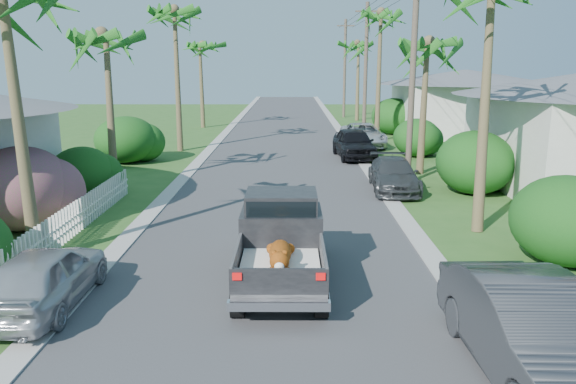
{
  "coord_description": "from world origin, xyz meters",
  "views": [
    {
      "loc": [
        0.52,
        -10.84,
        5.09
      ],
      "look_at": [
        0.45,
        5.11,
        1.4
      ],
      "focal_mm": 35.0,
      "sensor_mm": 36.0,
      "label": 1
    }
  ],
  "objects_px": {
    "pickup_truck": "(281,237)",
    "palm_l_b": "(105,35)",
    "parked_car_rd": "(363,135)",
    "utility_pole_d": "(345,68)",
    "parked_car_rn": "(532,333)",
    "utility_pole_c": "(366,70)",
    "palm_l_c": "(174,11)",
    "parked_car_rm": "(394,175)",
    "parked_car_rf": "(354,144)",
    "palm_l_d": "(200,45)",
    "palm_r_b": "(427,43)",
    "palm_r_c": "(381,13)",
    "house_right_far": "(464,105)",
    "palm_r_d": "(359,43)",
    "utility_pole_b": "(413,75)",
    "parked_car_ln": "(45,277)"
  },
  "relations": [
    {
      "from": "parked_car_rd",
      "to": "palm_r_c",
      "type": "relative_size",
      "value": 0.54
    },
    {
      "from": "parked_car_rn",
      "to": "parked_car_rf",
      "type": "distance_m",
      "value": 21.87
    },
    {
      "from": "pickup_truck",
      "to": "palm_l_b",
      "type": "relative_size",
      "value": 0.69
    },
    {
      "from": "parked_car_rf",
      "to": "palm_l_c",
      "type": "xyz_separation_m",
      "value": [
        -9.97,
        2.61,
        7.11
      ]
    },
    {
      "from": "pickup_truck",
      "to": "utility_pole_d",
      "type": "distance_m",
      "value": 41.49
    },
    {
      "from": "palm_r_b",
      "to": "palm_r_d",
      "type": "xyz_separation_m",
      "value": [
        -0.1,
        25.0,
        0.79
      ]
    },
    {
      "from": "palm_r_b",
      "to": "palm_r_c",
      "type": "xyz_separation_m",
      "value": [
        -0.4,
        11.0,
        2.16
      ]
    },
    {
      "from": "parked_car_rn",
      "to": "house_right_far",
      "type": "relative_size",
      "value": 0.54
    },
    {
      "from": "palm_l_c",
      "to": "utility_pole_d",
      "type": "relative_size",
      "value": 1.02
    },
    {
      "from": "house_right_far",
      "to": "parked_car_rn",
      "type": "bearing_deg",
      "value": -104.75
    },
    {
      "from": "palm_l_c",
      "to": "parked_car_rf",
      "type": "bearing_deg",
      "value": -14.67
    },
    {
      "from": "pickup_truck",
      "to": "parked_car_rm",
      "type": "height_order",
      "value": "pickup_truck"
    },
    {
      "from": "palm_r_b",
      "to": "palm_l_b",
      "type": "bearing_deg",
      "value": -167.38
    },
    {
      "from": "utility_pole_d",
      "to": "palm_l_b",
      "type": "bearing_deg",
      "value": -111.8
    },
    {
      "from": "palm_l_b",
      "to": "palm_r_c",
      "type": "xyz_separation_m",
      "value": [
        13.0,
        14.0,
        1.96
      ]
    },
    {
      "from": "parked_car_rm",
      "to": "parked_car_rf",
      "type": "bearing_deg",
      "value": 97.94
    },
    {
      "from": "pickup_truck",
      "to": "palm_r_d",
      "type": "height_order",
      "value": "palm_r_d"
    },
    {
      "from": "pickup_truck",
      "to": "parked_car_rm",
      "type": "bearing_deg",
      "value": 65.02
    },
    {
      "from": "palm_l_c",
      "to": "palm_l_b",
      "type": "bearing_deg",
      "value": -94.57
    },
    {
      "from": "pickup_truck",
      "to": "house_right_far",
      "type": "xyz_separation_m",
      "value": [
        12.7,
        27.99,
        1.11
      ]
    },
    {
      "from": "parked_car_rd",
      "to": "palm_l_d",
      "type": "distance_m",
      "value": 16.42
    },
    {
      "from": "parked_car_rm",
      "to": "palm_l_b",
      "type": "bearing_deg",
      "value": 179.98
    },
    {
      "from": "parked_car_rf",
      "to": "utility_pole_c",
      "type": "height_order",
      "value": "utility_pole_c"
    },
    {
      "from": "parked_car_rn",
      "to": "house_right_far",
      "type": "xyz_separation_m",
      "value": [
        8.55,
        32.48,
        1.31
      ]
    },
    {
      "from": "parked_car_rd",
      "to": "utility_pole_d",
      "type": "distance_m",
      "value": 19.62
    },
    {
      "from": "utility_pole_d",
      "to": "parked_car_rn",
      "type": "bearing_deg",
      "value": -91.45
    },
    {
      "from": "parked_car_rd",
      "to": "parked_car_rn",
      "type": "bearing_deg",
      "value": -94.23
    },
    {
      "from": "parked_car_rn",
      "to": "utility_pole_d",
      "type": "bearing_deg",
      "value": 86.61
    },
    {
      "from": "parked_car_rn",
      "to": "palm_l_b",
      "type": "distance_m",
      "value": 19.1
    },
    {
      "from": "parked_car_rd",
      "to": "utility_pole_c",
      "type": "relative_size",
      "value": 0.56
    },
    {
      "from": "parked_car_rd",
      "to": "utility_pole_c",
      "type": "xyz_separation_m",
      "value": [
        0.6,
        4.22,
        3.9
      ]
    },
    {
      "from": "pickup_truck",
      "to": "parked_car_ln",
      "type": "xyz_separation_m",
      "value": [
        -4.96,
        -1.78,
        -0.33
      ]
    },
    {
      "from": "parked_car_ln",
      "to": "palm_l_b",
      "type": "xyz_separation_m",
      "value": [
        -2.14,
        11.77,
        5.47
      ]
    },
    {
      "from": "palm_r_b",
      "to": "utility_pole_c",
      "type": "distance_m",
      "value": 13.11
    },
    {
      "from": "palm_r_d",
      "to": "utility_pole_d",
      "type": "relative_size",
      "value": 0.89
    },
    {
      "from": "palm_r_c",
      "to": "utility_pole_b",
      "type": "height_order",
      "value": "palm_r_c"
    },
    {
      "from": "pickup_truck",
      "to": "utility_pole_d",
      "type": "height_order",
      "value": "utility_pole_d"
    },
    {
      "from": "parked_car_rm",
      "to": "parked_car_rf",
      "type": "distance_m",
      "value": 7.96
    },
    {
      "from": "parked_car_rm",
      "to": "palm_l_c",
      "type": "distance_m",
      "value": 16.69
    },
    {
      "from": "utility_pole_b",
      "to": "parked_car_ln",
      "type": "bearing_deg",
      "value": -128.77
    },
    {
      "from": "pickup_truck",
      "to": "palm_l_c",
      "type": "xyz_separation_m",
      "value": [
        -6.3,
        19.99,
        6.9
      ]
    },
    {
      "from": "palm_l_c",
      "to": "palm_r_c",
      "type": "xyz_separation_m",
      "value": [
        12.2,
        4.0,
        0.2
      ]
    },
    {
      "from": "palm_r_c",
      "to": "utility_pole_b",
      "type": "relative_size",
      "value": 1.04
    },
    {
      "from": "palm_l_c",
      "to": "palm_r_c",
      "type": "relative_size",
      "value": 0.98
    },
    {
      "from": "palm_l_b",
      "to": "utility_pole_b",
      "type": "bearing_deg",
      "value": 4.61
    },
    {
      "from": "parked_car_rd",
      "to": "palm_r_d",
      "type": "xyz_separation_m",
      "value": [
        1.5,
        16.22,
        6.03
      ]
    },
    {
      "from": "parked_car_rf",
      "to": "parked_car_rd",
      "type": "distance_m",
      "value": 4.51
    },
    {
      "from": "parked_car_rf",
      "to": "utility_pole_d",
      "type": "height_order",
      "value": "utility_pole_d"
    },
    {
      "from": "parked_car_ln",
      "to": "palm_l_b",
      "type": "bearing_deg",
      "value": -79.36
    },
    {
      "from": "palm_l_d",
      "to": "utility_pole_c",
      "type": "distance_m",
      "value": 13.63
    }
  ]
}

